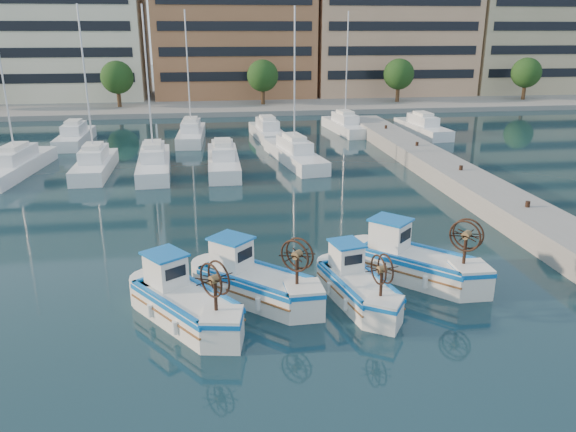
{
  "coord_description": "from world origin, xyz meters",
  "views": [
    {
      "loc": [
        -3.13,
        -19.57,
        9.97
      ],
      "look_at": [
        0.42,
        5.39,
        1.5
      ],
      "focal_mm": 35.0,
      "sensor_mm": 36.0,
      "label": 1
    }
  ],
  "objects_px": {
    "fishing_boat_b": "(254,280)",
    "fishing_boat_c": "(357,284)",
    "fishing_boat_d": "(413,260)",
    "fishing_boat_a": "(183,300)"
  },
  "relations": [
    {
      "from": "fishing_boat_b",
      "to": "fishing_boat_c",
      "type": "relative_size",
      "value": 1.06
    },
    {
      "from": "fishing_boat_c",
      "to": "fishing_boat_d",
      "type": "height_order",
      "value": "fishing_boat_d"
    },
    {
      "from": "fishing_boat_b",
      "to": "fishing_boat_d",
      "type": "relative_size",
      "value": 0.96
    },
    {
      "from": "fishing_boat_a",
      "to": "fishing_boat_b",
      "type": "relative_size",
      "value": 1.03
    },
    {
      "from": "fishing_boat_a",
      "to": "fishing_boat_c",
      "type": "xyz_separation_m",
      "value": [
        6.49,
        0.59,
        -0.08
      ]
    },
    {
      "from": "fishing_boat_b",
      "to": "fishing_boat_d",
      "type": "bearing_deg",
      "value": -39.03
    },
    {
      "from": "fishing_boat_a",
      "to": "fishing_boat_d",
      "type": "bearing_deg",
      "value": -21.67
    },
    {
      "from": "fishing_boat_b",
      "to": "fishing_boat_d",
      "type": "distance_m",
      "value": 6.77
    },
    {
      "from": "fishing_boat_b",
      "to": "fishing_boat_c",
      "type": "distance_m",
      "value": 3.95
    },
    {
      "from": "fishing_boat_a",
      "to": "fishing_boat_d",
      "type": "xyz_separation_m",
      "value": [
        9.32,
        2.23,
        0.05
      ]
    }
  ]
}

